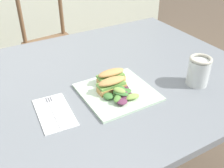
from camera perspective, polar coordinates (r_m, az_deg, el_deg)
The scene contains 9 objects.
dining_table at distance 1.18m, azimuth -4.35°, elevation -3.48°, with size 1.43×1.02×0.74m.
chair_wooden_far at distance 2.22m, azimuth -12.77°, elevation 8.55°, with size 0.44×0.44×0.87m.
plate_lunch at distance 1.03m, azimuth 1.11°, elevation -1.74°, with size 0.27×0.27×0.01m, color beige.
sandwich_half_front at distance 1.02m, azimuth -0.05°, elevation -0.09°, with size 0.11×0.05×0.06m.
sandwich_half_back at distance 1.07m, azimuth -0.20°, elevation 1.74°, with size 0.11×0.05×0.06m.
salad_mixed_greens at distance 0.99m, azimuth 2.01°, elevation -2.08°, with size 0.13×0.13×0.04m.
napkin_folded at distance 0.96m, azimuth -12.30°, elevation -5.98°, with size 0.11×0.20×0.00m, color white.
fork_on_napkin at distance 0.97m, azimuth -12.59°, elevation -5.22°, with size 0.03×0.19×0.00m.
mason_jar_iced_tea at distance 1.12m, azimuth 18.10°, elevation 2.41°, with size 0.09×0.09×0.12m.
Camera 1 is at (-0.31, -0.86, 1.33)m, focal length 42.50 mm.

